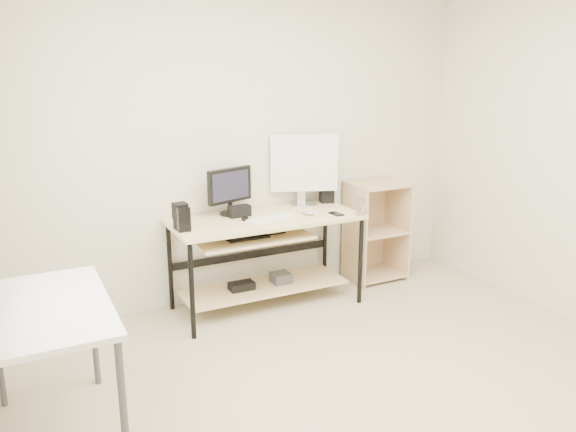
# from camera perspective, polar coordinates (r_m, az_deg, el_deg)

# --- Properties ---
(room) EXTENTS (4.01, 4.01, 2.62)m
(room) POSITION_cam_1_polar(r_m,az_deg,el_deg) (2.84, 8.75, 3.16)
(room) COLOR #B8AA8D
(room) RESTS_ON ground
(desk) EXTENTS (1.50, 0.65, 0.75)m
(desk) POSITION_cam_1_polar(r_m,az_deg,el_deg) (4.46, -2.54, -2.77)
(desk) COLOR beige
(desk) RESTS_ON ground
(side_table) EXTENTS (0.60, 1.00, 0.75)m
(side_table) POSITION_cam_1_polar(r_m,az_deg,el_deg) (3.07, -23.28, -9.72)
(side_table) COLOR white
(side_table) RESTS_ON ground
(shelf_unit) EXTENTS (0.50, 0.40, 0.90)m
(shelf_unit) POSITION_cam_1_polar(r_m,az_deg,el_deg) (5.18, 8.66, -1.40)
(shelf_unit) COLOR #D2AF83
(shelf_unit) RESTS_ON ground
(black_monitor) EXTENTS (0.40, 0.17, 0.38)m
(black_monitor) POSITION_cam_1_polar(r_m,az_deg,el_deg) (4.46, -5.94, 2.83)
(black_monitor) COLOR black
(black_monitor) RESTS_ON desk
(white_imac) EXTENTS (0.55, 0.25, 0.60)m
(white_imac) POSITION_cam_1_polar(r_m,az_deg,el_deg) (4.71, 1.65, 5.20)
(white_imac) COLOR silver
(white_imac) RESTS_ON desk
(keyboard) EXTENTS (0.44, 0.22, 0.01)m
(keyboard) POSITION_cam_1_polar(r_m,az_deg,el_deg) (4.36, -1.68, -0.16)
(keyboard) COLOR white
(keyboard) RESTS_ON desk
(mouse) EXTENTS (0.11, 0.14, 0.04)m
(mouse) POSITION_cam_1_polar(r_m,az_deg,el_deg) (4.48, 2.06, 0.41)
(mouse) COLOR #BBBBC0
(mouse) RESTS_ON desk
(center_speaker) EXTENTS (0.18, 0.09, 0.09)m
(center_speaker) POSITION_cam_1_polar(r_m,az_deg,el_deg) (4.42, -4.97, 0.49)
(center_speaker) COLOR black
(center_speaker) RESTS_ON desk
(speaker_left) EXTENTS (0.10, 0.10, 0.19)m
(speaker_left) POSITION_cam_1_polar(r_m,az_deg,el_deg) (4.13, -10.87, 0.07)
(speaker_left) COLOR black
(speaker_left) RESTS_ON desk
(speaker_right) EXTENTS (0.14, 0.14, 0.13)m
(speaker_right) POSITION_cam_1_polar(r_m,az_deg,el_deg) (4.90, 3.94, 2.18)
(speaker_right) COLOR black
(speaker_right) RESTS_ON desk
(audio_controller) EXTENTS (0.09, 0.06, 0.18)m
(audio_controller) POSITION_cam_1_polar(r_m,az_deg,el_deg) (4.06, -10.55, -0.34)
(audio_controller) COLOR black
(audio_controller) RESTS_ON desk
(volume_puck) EXTENTS (0.07, 0.07, 0.02)m
(volume_puck) POSITION_cam_1_polar(r_m,az_deg,el_deg) (4.32, -4.40, -0.29)
(volume_puck) COLOR black
(volume_puck) RESTS_ON desk
(smartphone) EXTENTS (0.08, 0.13, 0.01)m
(smartphone) POSITION_cam_1_polar(r_m,az_deg,el_deg) (4.50, 4.92, 0.22)
(smartphone) COLOR black
(smartphone) RESTS_ON desk
(coaster) EXTENTS (0.09, 0.09, 0.01)m
(coaster) POSITION_cam_1_polar(r_m,az_deg,el_deg) (4.51, 7.34, 0.15)
(coaster) COLOR #A76F4B
(coaster) RESTS_ON desk
(drinking_glass) EXTENTS (0.07, 0.07, 0.13)m
(drinking_glass) POSITION_cam_1_polar(r_m,az_deg,el_deg) (4.49, 7.36, 0.96)
(drinking_glass) COLOR white
(drinking_glass) RESTS_ON coaster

